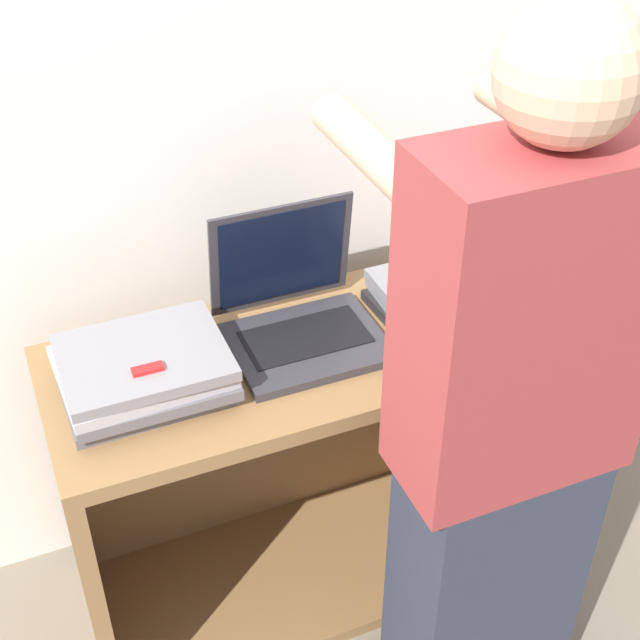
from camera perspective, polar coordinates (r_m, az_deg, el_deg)
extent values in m
cube|color=silver|center=(1.94, -4.83, 15.07)|extent=(8.00, 0.05, 2.40)
cube|color=olive|center=(1.91, -0.82, -2.20)|extent=(1.12, 0.47, 0.04)
cube|color=olive|center=(2.40, -0.67, -15.31)|extent=(1.12, 0.47, 0.04)
cube|color=olive|center=(2.07, -15.12, -13.32)|extent=(0.04, 0.47, 0.66)
cube|color=olive|center=(2.34, 11.67, -5.66)|extent=(0.04, 0.47, 0.66)
cube|color=olive|center=(2.29, -2.79, -5.92)|extent=(1.04, 0.04, 0.66)
cube|color=#333338|center=(1.89, -0.82, -1.53)|extent=(0.32, 0.26, 0.02)
cube|color=black|center=(1.89, -0.94, -1.08)|extent=(0.26, 0.14, 0.00)
cube|color=#333338|center=(1.93, -2.52, 4.19)|extent=(0.32, 0.04, 0.26)
cube|color=black|center=(1.92, -2.47, 4.14)|extent=(0.28, 0.03, 0.22)
cube|color=slate|center=(1.82, -11.20, -3.95)|extent=(0.32, 0.26, 0.02)
cube|color=slate|center=(1.80, -11.03, -3.59)|extent=(0.32, 0.26, 0.02)
cube|color=#B7B7BC|center=(1.79, -11.33, -2.94)|extent=(0.33, 0.27, 0.02)
cube|color=gray|center=(1.77, -11.25, -2.36)|extent=(0.32, 0.26, 0.02)
cube|color=#232326|center=(2.02, 8.34, 0.87)|extent=(0.33, 0.27, 0.02)
cube|color=gray|center=(2.01, 8.54, 1.51)|extent=(0.33, 0.27, 0.02)
cube|color=gray|center=(2.00, 8.56, 2.10)|extent=(0.32, 0.26, 0.02)
cube|color=#2D3342|center=(1.92, 10.28, -16.78)|extent=(0.34, 0.20, 0.76)
cube|color=#993838|center=(1.44, 13.14, -0.08)|extent=(0.40, 0.20, 0.60)
sphere|color=#DBAD89|center=(1.25, 15.71, 15.04)|extent=(0.21, 0.21, 0.21)
cylinder|color=#DBAD89|center=(1.45, 3.21, 10.87)|extent=(0.07, 0.32, 0.07)
cylinder|color=#DBAD89|center=(1.61, 13.83, 12.46)|extent=(0.07, 0.32, 0.07)
cube|color=red|center=(1.71, -10.97, -3.10)|extent=(0.06, 0.02, 0.01)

